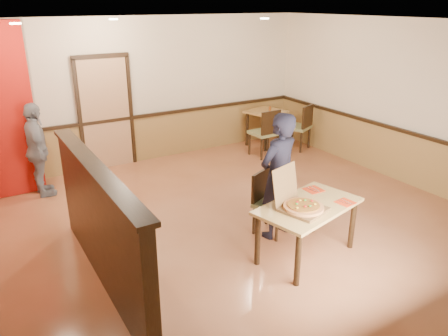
% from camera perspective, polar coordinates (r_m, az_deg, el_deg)
% --- Properties ---
extents(floor, '(7.00, 7.00, 0.00)m').
position_cam_1_polar(floor, '(6.29, 2.16, -8.01)').
color(floor, '#B96F48').
rests_on(floor, ground).
extents(ceiling, '(7.00, 7.00, 0.00)m').
position_cam_1_polar(ceiling, '(5.51, 2.58, 18.38)').
color(ceiling, black).
rests_on(ceiling, wall_back).
extents(wall_back, '(7.00, 0.00, 7.00)m').
position_cam_1_polar(wall_back, '(8.80, -10.43, 9.86)').
color(wall_back, beige).
rests_on(wall_back, floor).
extents(wall_right, '(0.00, 7.00, 7.00)m').
position_cam_1_polar(wall_right, '(8.16, 23.59, 7.59)').
color(wall_right, beige).
rests_on(wall_right, floor).
extents(wainscot_back, '(7.00, 0.04, 0.90)m').
position_cam_1_polar(wainscot_back, '(9.00, -9.96, 3.89)').
color(wainscot_back, olive).
rests_on(wainscot_back, floor).
extents(chair_rail_back, '(7.00, 0.06, 0.06)m').
position_cam_1_polar(chair_rail_back, '(8.85, -10.11, 6.77)').
color(chair_rail_back, black).
rests_on(chair_rail_back, wall_back).
extents(wainscot_right, '(0.04, 7.00, 0.90)m').
position_cam_1_polar(wainscot_right, '(8.38, 22.53, 1.27)').
color(wainscot_right, olive).
rests_on(wainscot_right, floor).
extents(chair_rail_right, '(0.06, 7.00, 0.06)m').
position_cam_1_polar(chair_rail_right, '(8.23, 22.90, 4.33)').
color(chair_rail_right, black).
rests_on(chair_rail_right, wall_right).
extents(back_door, '(0.90, 0.06, 2.10)m').
position_cam_1_polar(back_door, '(8.59, -15.18, 6.82)').
color(back_door, tan).
rests_on(back_door, wall_back).
extents(booth_partition, '(0.20, 3.10, 1.44)m').
position_cam_1_polar(booth_partition, '(5.07, -15.86, -7.04)').
color(booth_partition, black).
rests_on(booth_partition, floor).
extents(spot_a, '(0.14, 0.14, 0.02)m').
position_cam_1_polar(spot_a, '(6.44, -25.59, 16.66)').
color(spot_a, beige).
rests_on(spot_a, ceiling).
extents(spot_b, '(0.14, 0.14, 0.02)m').
position_cam_1_polar(spot_b, '(7.44, -14.26, 18.33)').
color(spot_b, beige).
rests_on(spot_b, ceiling).
extents(spot_c, '(0.14, 0.14, 0.02)m').
position_cam_1_polar(spot_c, '(7.54, 5.32, 18.87)').
color(spot_c, beige).
rests_on(spot_c, ceiling).
extents(main_table, '(1.47, 1.05, 0.71)m').
position_cam_1_polar(main_table, '(5.51, 10.92, -5.75)').
color(main_table, tan).
rests_on(main_table, floor).
extents(diner_chair, '(0.57, 0.57, 0.87)m').
position_cam_1_polar(diner_chair, '(6.07, 5.79, -4.20)').
color(diner_chair, olive).
rests_on(diner_chair, floor).
extents(side_chair_left, '(0.52, 0.52, 1.00)m').
position_cam_1_polar(side_chair_left, '(9.02, 5.50, 4.80)').
color(side_chair_left, olive).
rests_on(side_chair_left, floor).
extents(side_chair_right, '(0.65, 0.65, 0.99)m').
position_cam_1_polar(side_chair_right, '(9.59, 9.96, 5.54)').
color(side_chair_right, olive).
rests_on(side_chair_right, floor).
extents(side_table, '(0.91, 0.91, 0.79)m').
position_cam_1_polar(side_table, '(9.74, 5.46, 6.41)').
color(side_table, tan).
rests_on(side_table, floor).
extents(diner, '(0.71, 0.55, 1.74)m').
position_cam_1_polar(diner, '(5.84, 7.08, -1.10)').
color(diner, black).
rests_on(diner, floor).
extents(passerby, '(0.39, 0.92, 1.56)m').
position_cam_1_polar(passerby, '(7.69, -23.16, 2.11)').
color(passerby, gray).
rests_on(passerby, floor).
extents(pizza_box, '(0.61, 0.66, 0.49)m').
position_cam_1_polar(pizza_box, '(5.30, 9.89, -4.75)').
color(pizza_box, brown).
rests_on(pizza_box, main_table).
extents(pizza, '(0.58, 0.58, 0.03)m').
position_cam_1_polar(pizza, '(5.28, 10.34, -5.02)').
color(pizza, '#C98449').
rests_on(pizza, pizza_box).
extents(napkin_near, '(0.23, 0.23, 0.01)m').
position_cam_1_polar(napkin_near, '(5.63, 15.57, -4.34)').
color(napkin_near, red).
rests_on(napkin_near, main_table).
extents(napkin_far, '(0.23, 0.23, 0.01)m').
position_cam_1_polar(napkin_far, '(5.89, 11.62, -2.79)').
color(napkin_far, red).
rests_on(napkin_far, main_table).
extents(condiment, '(0.05, 0.05, 0.13)m').
position_cam_1_polar(condiment, '(9.57, 6.02, 7.64)').
color(condiment, '#924A1A').
rests_on(condiment, side_table).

